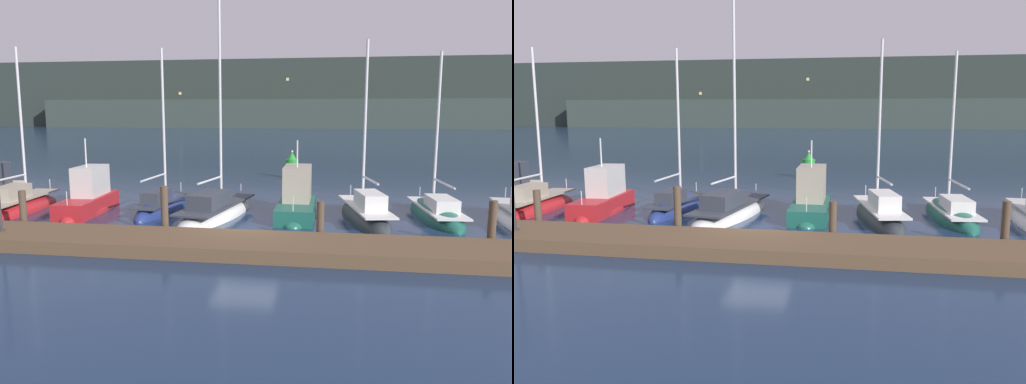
# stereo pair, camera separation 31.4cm
# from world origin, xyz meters

# --- Properties ---
(ground_plane) EXTENTS (400.00, 400.00, 0.00)m
(ground_plane) POSITION_xyz_m (0.00, 0.00, 0.00)
(ground_plane) COLOR #192D4C
(dock) EXTENTS (39.13, 2.80, 0.45)m
(dock) POSITION_xyz_m (0.00, -2.42, 0.23)
(dock) COLOR brown
(dock) RESTS_ON ground
(mooring_pile_1) EXTENTS (0.28, 0.28, 1.64)m
(mooring_pile_1) POSITION_xyz_m (-8.87, -0.77, 0.82)
(mooring_pile_1) COLOR #4C3D2D
(mooring_pile_1) RESTS_ON ground
(mooring_pile_2) EXTENTS (0.28, 0.28, 1.95)m
(mooring_pile_2) POSITION_xyz_m (-2.96, -0.77, 0.97)
(mooring_pile_2) COLOR #4C3D2D
(mooring_pile_2) RESTS_ON ground
(mooring_pile_3) EXTENTS (0.28, 0.28, 1.54)m
(mooring_pile_3) POSITION_xyz_m (2.96, -0.77, 0.77)
(mooring_pile_3) COLOR #4C3D2D
(mooring_pile_3) RESTS_ON ground
(mooring_pile_4) EXTENTS (0.28, 0.28, 1.72)m
(mooring_pile_4) POSITION_xyz_m (8.87, -0.77, 0.86)
(mooring_pile_4) COLOR #4C3D2D
(mooring_pile_4) RESTS_ON ground
(sailboat_berth_2) EXTENTS (1.90, 6.14, 8.37)m
(sailboat_berth_2) POSITION_xyz_m (-11.37, 2.77, 0.15)
(sailboat_berth_2) COLOR red
(sailboat_berth_2) RESTS_ON ground
(motorboat_berth_3) EXTENTS (1.97, 5.14, 4.15)m
(motorboat_berth_3) POSITION_xyz_m (-8.11, 3.13, 0.37)
(motorboat_berth_3) COLOR red
(motorboat_berth_3) RESTS_ON ground
(sailboat_berth_4) EXTENTS (1.64, 5.88, 8.42)m
(sailboat_berth_4) POSITION_xyz_m (-4.74, 3.94, 0.11)
(sailboat_berth_4) COLOR navy
(sailboat_berth_4) RESTS_ON ground
(sailboat_berth_5) EXTENTS (3.15, 7.41, 10.72)m
(sailboat_berth_5) POSITION_xyz_m (-1.89, 3.20, 0.13)
(sailboat_berth_5) COLOR white
(sailboat_berth_5) RESTS_ON ground
(motorboat_berth_6) EXTENTS (1.80, 5.16, 4.09)m
(motorboat_berth_6) POSITION_xyz_m (1.77, 3.70, 0.40)
(motorboat_berth_6) COLOR #195647
(motorboat_berth_6) RESTS_ON ground
(sailboat_berth_7) EXTENTS (2.73, 6.63, 8.53)m
(sailboat_berth_7) POSITION_xyz_m (4.82, 3.25, 0.13)
(sailboat_berth_7) COLOR #2D3338
(sailboat_berth_7) RESTS_ON ground
(sailboat_berth_8) EXTENTS (2.19, 6.54, 8.12)m
(sailboat_berth_8) POSITION_xyz_m (8.02, 4.32, 0.09)
(sailboat_berth_8) COLOR #195647
(sailboat_berth_8) RESTS_ON ground
(channel_buoy) EXTENTS (1.37, 1.37, 2.00)m
(channel_buoy) POSITION_xyz_m (0.46, 16.81, 0.75)
(channel_buoy) COLOR green
(channel_buoy) RESTS_ON ground
(hillside_backdrop) EXTENTS (240.00, 23.00, 19.67)m
(hillside_backdrop) POSITION_xyz_m (-1.27, 133.48, 9.06)
(hillside_backdrop) COLOR #28332D
(hillside_backdrop) RESTS_ON ground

